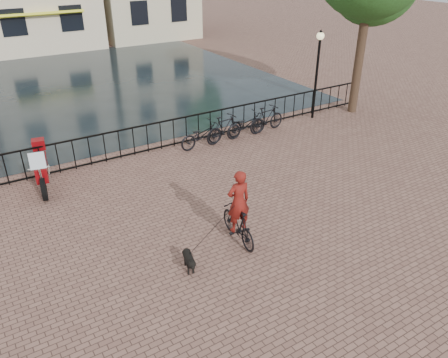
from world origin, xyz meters
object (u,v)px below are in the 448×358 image
lamp_post (318,60)px  dog (189,261)px  cyclist (238,211)px  motorcycle (41,163)px

lamp_post → dog: size_ratio=4.64×
cyclist → dog: bearing=17.7°
dog → motorcycle: size_ratio=0.34×
cyclist → dog: 1.67m
motorcycle → dog: bearing=-60.6°
lamp_post → motorcycle: lamp_post is taller
lamp_post → cyclist: 9.38m
dog → lamp_post: bearing=47.8°
cyclist → motorcycle: size_ratio=1.01×
cyclist → motorcycle: 6.28m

